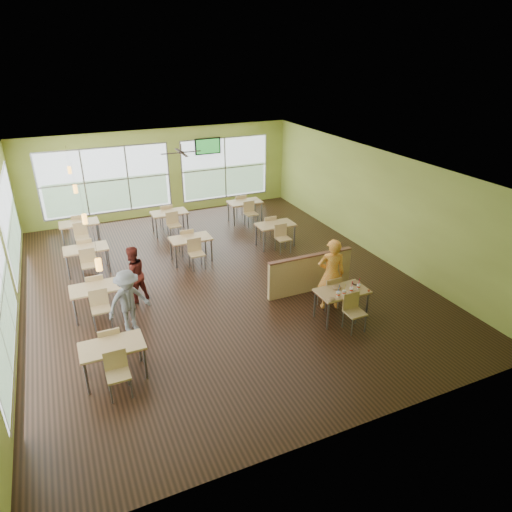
# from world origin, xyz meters

# --- Properties ---
(room) EXTENTS (12.00, 12.04, 3.20)m
(room) POSITION_xyz_m (0.00, 0.00, 1.60)
(room) COLOR black
(room) RESTS_ON ground
(window_bays) EXTENTS (9.24, 10.24, 2.38)m
(window_bays) POSITION_xyz_m (-2.65, 3.08, 1.48)
(window_bays) COLOR white
(window_bays) RESTS_ON room
(main_table) EXTENTS (1.22, 1.52, 0.87)m
(main_table) POSITION_xyz_m (2.00, -3.00, 0.63)
(main_table) COLOR #DABB75
(main_table) RESTS_ON floor
(half_wall_divider) EXTENTS (2.40, 0.14, 1.04)m
(half_wall_divider) POSITION_xyz_m (2.00, -1.55, 0.52)
(half_wall_divider) COLOR #DABB75
(half_wall_divider) RESTS_ON floor
(dining_tables) EXTENTS (6.92, 8.72, 0.87)m
(dining_tables) POSITION_xyz_m (-1.05, 1.71, 0.63)
(dining_tables) COLOR #DABB75
(dining_tables) RESTS_ON floor
(pendant_lights) EXTENTS (0.11, 7.31, 0.86)m
(pendant_lights) POSITION_xyz_m (-3.20, 0.68, 2.45)
(pendant_lights) COLOR #2D2119
(pendant_lights) RESTS_ON ceiling
(ceiling_fan) EXTENTS (1.25, 1.25, 0.29)m
(ceiling_fan) POSITION_xyz_m (-0.00, 3.00, 2.95)
(ceiling_fan) COLOR #2D2119
(ceiling_fan) RESTS_ON ceiling
(tv_backwall) EXTENTS (1.00, 0.07, 0.60)m
(tv_backwall) POSITION_xyz_m (1.80, 5.90, 2.45)
(tv_backwall) COLOR black
(tv_backwall) RESTS_ON wall_back
(man_plaid) EXTENTS (0.77, 0.63, 1.82)m
(man_plaid) POSITION_xyz_m (2.02, -2.47, 0.91)
(man_plaid) COLOR orange
(man_plaid) RESTS_ON floor
(patron_maroon) EXTENTS (0.87, 0.77, 1.48)m
(patron_maroon) POSITION_xyz_m (-2.29, -0.18, 0.74)
(patron_maroon) COLOR #5A1C15
(patron_maroon) RESTS_ON floor
(patron_grey) EXTENTS (1.09, 0.79, 1.51)m
(patron_grey) POSITION_xyz_m (-2.62, -1.50, 0.76)
(patron_grey) COLOR slate
(patron_grey) RESTS_ON floor
(cup_blue) EXTENTS (0.09, 0.09, 0.34)m
(cup_blue) POSITION_xyz_m (1.74, -3.21, 0.82)
(cup_blue) COLOR white
(cup_blue) RESTS_ON main_table
(cup_yellow) EXTENTS (0.09, 0.09, 0.31)m
(cup_yellow) POSITION_xyz_m (1.91, -3.20, 0.81)
(cup_yellow) COLOR white
(cup_yellow) RESTS_ON main_table
(cup_red_near) EXTENTS (0.09, 0.09, 0.32)m
(cup_red_near) POSITION_xyz_m (2.14, -3.16, 0.82)
(cup_red_near) COLOR white
(cup_red_near) RESTS_ON main_table
(cup_red_far) EXTENTS (0.09, 0.09, 0.32)m
(cup_red_far) POSITION_xyz_m (2.38, -3.10, 0.81)
(cup_red_far) COLOR white
(cup_red_far) RESTS_ON main_table
(food_basket) EXTENTS (0.21, 0.21, 0.05)m
(food_basket) POSITION_xyz_m (2.48, -2.88, 0.78)
(food_basket) COLOR black
(food_basket) RESTS_ON main_table
(ketchup_cup) EXTENTS (0.06, 0.06, 0.02)m
(ketchup_cup) POSITION_xyz_m (2.54, -3.28, 0.76)
(ketchup_cup) COLOR #962A0F
(ketchup_cup) RESTS_ON main_table
(wrapper_left) EXTENTS (0.17, 0.15, 0.04)m
(wrapper_left) POSITION_xyz_m (1.54, -3.27, 0.77)
(wrapper_left) COLOR #946A47
(wrapper_left) RESTS_ON main_table
(wrapper_mid) EXTENTS (0.27, 0.26, 0.06)m
(wrapper_mid) POSITION_xyz_m (1.93, -2.88, 0.78)
(wrapper_mid) COLOR #946A47
(wrapper_mid) RESTS_ON main_table
(wrapper_right) EXTENTS (0.13, 0.12, 0.03)m
(wrapper_right) POSITION_xyz_m (2.22, -3.20, 0.77)
(wrapper_right) COLOR #946A47
(wrapper_right) RESTS_ON main_table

